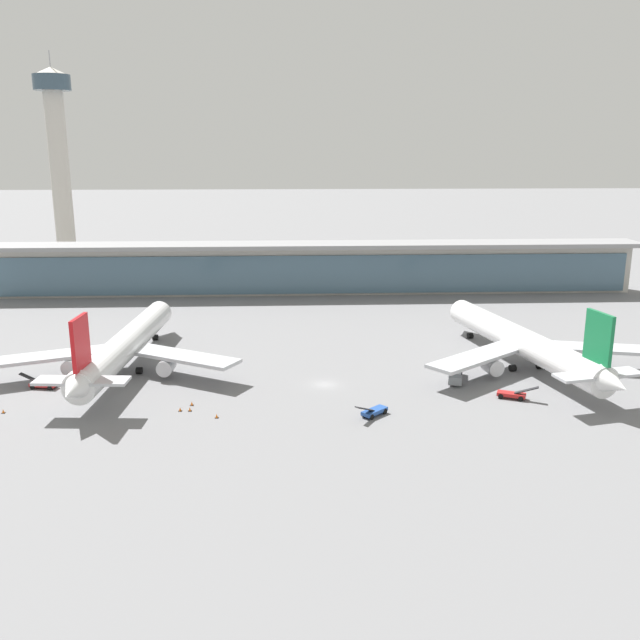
{
  "coord_description": "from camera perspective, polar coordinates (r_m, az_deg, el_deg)",
  "views": [
    {
      "loc": [
        -6.34,
        -117.94,
        42.28
      ],
      "look_at": [
        0.0,
        18.61,
        7.5
      ],
      "focal_mm": 38.21,
      "sensor_mm": 36.0,
      "label": 1
    }
  ],
  "objects": [
    {
      "name": "ground_plane",
      "position": [
        125.45,
        0.4,
        -5.42
      ],
      "size": [
        1200.0,
        1200.0,
        0.0
      ],
      "primitive_type": "plane",
      "color": "slate"
    },
    {
      "name": "airliner_left_stand",
      "position": [
        136.51,
        -16.05,
        -2.09
      ],
      "size": [
        47.02,
        61.28,
        16.31
      ],
      "color": "white",
      "rests_on": "ground"
    },
    {
      "name": "airliner_centre_stand",
      "position": [
        139.16,
        16.69,
        -1.82
      ],
      "size": [
        46.01,
        60.73,
        16.31
      ],
      "color": "white",
      "rests_on": "ground"
    },
    {
      "name": "service_truck_near_nose_blue",
      "position": [
        111.46,
        4.51,
        -7.62
      ],
      "size": [
        5.89,
        5.63,
        2.7
      ],
      "color": "#234C9E",
      "rests_on": "ground"
    },
    {
      "name": "service_truck_under_wing_red",
      "position": [
        133.07,
        -22.23,
        -4.99
      ],
      "size": [
        6.94,
        2.72,
        2.7
      ],
      "color": "#B21E1E",
      "rests_on": "ground"
    },
    {
      "name": "service_truck_mid_apron_red",
      "position": [
        122.97,
        15.84,
        -6.0
      ],
      "size": [
        6.77,
        3.99,
        2.7
      ],
      "color": "#B21E1E",
      "rests_on": "ground"
    },
    {
      "name": "service_truck_by_tail_grey",
      "position": [
        129.99,
        11.3,
        -4.2
      ],
      "size": [
        4.4,
        8.89,
        2.95
      ],
      "color": "gray",
      "rests_on": "ground"
    },
    {
      "name": "terminal_building",
      "position": [
        201.83,
        -0.82,
        4.46
      ],
      "size": [
        194.32,
        12.8,
        15.2
      ],
      "color": "beige",
      "rests_on": "ground"
    },
    {
      "name": "control_tower",
      "position": [
        251.21,
        -21.06,
        12.76
      ],
      "size": [
        12.0,
        12.0,
        72.76
      ],
      "color": "beige",
      "rests_on": "ground"
    },
    {
      "name": "safety_cone_alpha",
      "position": [
        115.19,
        -10.84,
        -7.36
      ],
      "size": [
        0.62,
        0.62,
        0.7
      ],
      "color": "orange",
      "rests_on": "ground"
    },
    {
      "name": "safety_cone_bravo",
      "position": [
        111.72,
        -8.65,
        -7.96
      ],
      "size": [
        0.62,
        0.62,
        0.7
      ],
      "color": "orange",
      "rests_on": "ground"
    },
    {
      "name": "safety_cone_charlie",
      "position": [
        123.8,
        -25.0,
        -6.94
      ],
      "size": [
        0.62,
        0.62,
        0.7
      ],
      "color": "orange",
      "rests_on": "ground"
    },
    {
      "name": "safety_cone_delta",
      "position": [
        115.49,
        -11.64,
        -7.34
      ],
      "size": [
        0.62,
        0.62,
        0.7
      ],
      "color": "orange",
      "rests_on": "ground"
    },
    {
      "name": "safety_cone_echo",
      "position": [
        117.56,
        -10.69,
        -6.9
      ],
      "size": [
        0.62,
        0.62,
        0.7
      ],
      "color": "orange",
      "rests_on": "ground"
    }
  ]
}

